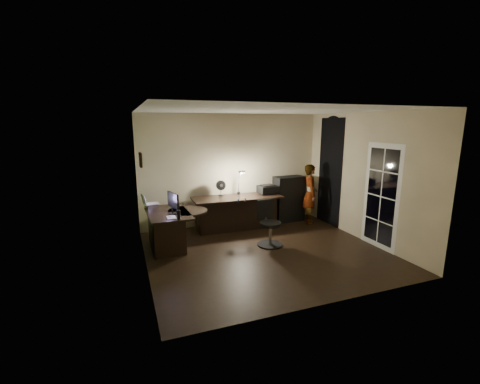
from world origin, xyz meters
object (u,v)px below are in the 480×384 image
object	(u,v)px
cabinet	(289,199)
monitor	(172,206)
office_chair	(270,224)
desk_left	(169,230)
person	(310,194)
desk_right	(237,213)

from	to	relation	value
cabinet	monitor	xyz separation A→B (m)	(-3.09, -0.94, 0.31)
cabinet	office_chair	bearing A→B (deg)	-132.95
desk_left	person	distance (m)	3.61
cabinet	desk_right	bearing A→B (deg)	-175.66
desk_left	desk_right	size ratio (longest dim) A/B	0.62
cabinet	office_chair	xyz separation A→B (m)	(-1.20, -1.42, -0.11)
desk_right	office_chair	bearing A→B (deg)	-76.80
desk_left	monitor	size ratio (longest dim) A/B	2.81
desk_right	person	xyz separation A→B (m)	(1.87, -0.17, 0.35)
monitor	person	world-z (taller)	person
desk_right	monitor	xyz separation A→B (m)	(-1.63, -0.76, 0.50)
monitor	cabinet	bearing A→B (deg)	2.10
desk_left	office_chair	xyz separation A→B (m)	(1.97, -0.61, 0.10)
monitor	person	size ratio (longest dim) A/B	0.31
cabinet	monitor	size ratio (longest dim) A/B	2.52
desk_right	person	bearing A→B (deg)	-4.36
monitor	office_chair	size ratio (longest dim) A/B	0.49
office_chair	person	bearing A→B (deg)	28.08
monitor	person	distance (m)	3.55
desk_right	monitor	bearing A→B (deg)	-153.95
office_chair	desk_left	bearing A→B (deg)	157.41
desk_left	cabinet	bearing A→B (deg)	12.98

